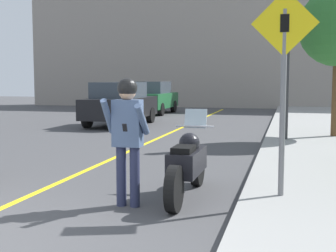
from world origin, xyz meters
The scene contains 8 objects.
road_center_line centered at (-0.60, 6.00, 0.00)m, with size 0.12×36.00×0.01m.
building_backdrop centered at (0.00, 26.00, 4.54)m, with size 28.00×1.20×9.08m.
motorcycle centered at (1.77, 2.89, 0.51)m, with size 0.62×2.29×1.31m.
person_biker centered at (1.07, 2.18, 1.12)m, with size 0.59×0.49×1.80m.
crossing_sign centered at (3.15, 2.72, 1.86)m, with size 0.91×0.08×2.84m.
traffic_light centered at (3.16, 9.14, 2.74)m, with size 0.26×0.30×3.72m.
parked_car_black centered at (-3.13, 13.22, 0.86)m, with size 1.88×4.20×1.68m.
parked_car_green centered at (-3.69, 19.49, 0.86)m, with size 1.88×4.20×1.68m.
Camera 1 is at (3.23, -3.92, 1.78)m, focal length 50.00 mm.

